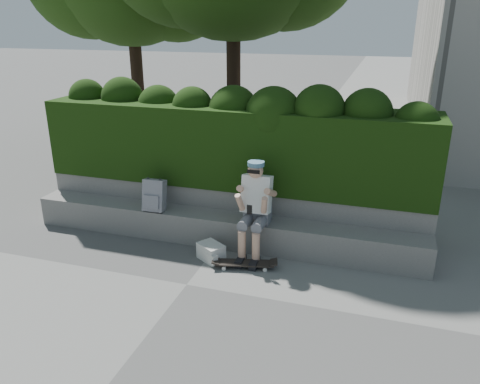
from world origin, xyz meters
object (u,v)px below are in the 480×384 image
(skateboard, at_px, (245,263))
(person, at_px, (255,205))
(backpack_ground, at_px, (211,252))
(backpack_plaid, at_px, (154,195))

(skateboard, bearing_deg, person, 73.50)
(backpack_ground, bearing_deg, backpack_plaid, -169.14)
(skateboard, height_order, backpack_plaid, backpack_plaid)
(backpack_plaid, distance_m, backpack_ground, 1.28)
(backpack_plaid, height_order, backpack_ground, backpack_plaid)
(person, relative_size, backpack_ground, 3.81)
(person, height_order, backpack_plaid, person)
(person, height_order, backpack_ground, person)
(person, relative_size, backpack_plaid, 2.89)
(skateboard, xyz_separation_m, backpack_ground, (-0.52, 0.09, 0.05))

